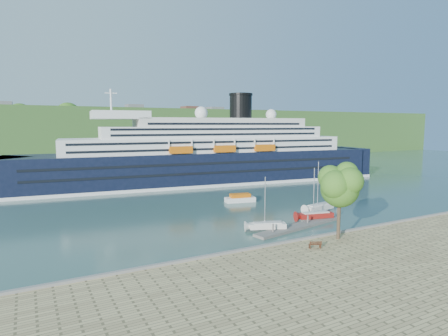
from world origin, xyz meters
TOP-DOWN VIEW (x-y plane):
  - ground at (0.00, 0.00)m, footprint 400.00×400.00m
  - far_hillside at (0.00, 145.00)m, footprint 400.00×50.00m
  - quay_coping at (0.00, -0.20)m, footprint 220.00×0.50m
  - cruise_ship at (7.14, 57.10)m, footprint 115.82×29.02m
  - park_bench at (-4.81, -3.63)m, footprint 1.79×1.28m
  - promenade_tree at (0.76, -2.05)m, footprint 6.94×6.94m
  - floating_pontoon at (2.05, 7.71)m, footprint 18.90×5.88m
  - sailboat_white_near at (-3.75, 8.49)m, footprint 6.59×4.01m
  - sailboat_red at (7.52, 10.06)m, footprint 7.09×3.32m
  - sailboat_white_far at (12.33, 14.51)m, footprint 7.40×2.97m
  - tender_launch at (3.75, 29.75)m, footprint 6.90×3.52m

SIDE VIEW (x-z plane):
  - ground at x=0.00m, z-range 0.00..0.00m
  - floating_pontoon at x=2.05m, z-range 0.00..0.42m
  - tender_launch at x=3.75m, z-range 0.00..1.82m
  - quay_coping at x=0.00m, z-range 1.00..1.30m
  - park_bench at x=-4.81m, z-range 1.00..2.06m
  - sailboat_white_near at x=-3.75m, z-range 0.00..8.25m
  - sailboat_red at x=7.52m, z-range 0.00..8.83m
  - sailboat_white_far at x=12.33m, z-range 0.00..9.29m
  - promenade_tree at x=0.76m, z-range 1.00..12.49m
  - far_hillside at x=0.00m, z-range 0.00..24.00m
  - cruise_ship at x=7.14m, z-range 0.00..25.75m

